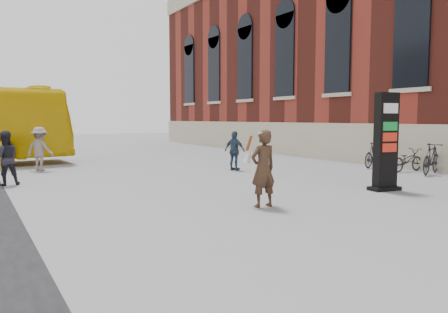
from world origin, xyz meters
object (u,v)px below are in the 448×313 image
pedestrian_a (5,158)px  pedestrian_b (40,149)px  pedestrian_c (235,151)px  bike_5 (431,159)px  bike_6 (407,160)px  info_pylon (386,142)px  bike_7 (375,155)px  woman (263,168)px

pedestrian_a → pedestrian_b: 3.72m
pedestrian_b → pedestrian_c: size_ratio=1.10×
bike_5 → bike_6: size_ratio=1.14×
pedestrian_a → bike_6: bearing=157.7°
info_pylon → bike_6: size_ratio=1.64×
bike_5 → bike_7: (0.00, 2.55, -0.05)m
info_pylon → woman: bearing=-170.3°
woman → bike_6: bearing=-163.6°
bike_5 → woman: bearing=81.8°
woman → pedestrian_c: bearing=-117.3°
info_pylon → bike_6: bearing=37.9°
pedestrian_a → bike_5: (13.51, -4.91, -0.25)m
pedestrian_a → bike_7: (13.51, -2.36, -0.30)m
info_pylon → pedestrian_a: bearing=152.7°
bike_6 → pedestrian_c: bearing=54.8°
woman → pedestrian_c: size_ratio=1.15×
pedestrian_a → bike_5: size_ratio=0.87×
info_pylon → bike_6: 5.13m
pedestrian_b → bike_6: pedestrian_b is taller
pedestrian_c → bike_7: bearing=-136.3°
pedestrian_b → bike_5: pedestrian_b is taller
bike_5 → bike_6: bike_5 is taller
pedestrian_c → bike_5: pedestrian_c is taller
info_pylon → woman: (-4.31, -0.14, -0.46)m
bike_6 → bike_7: bike_7 is taller
woman → bike_7: size_ratio=1.02×
pedestrian_c → bike_7: (5.49, -2.10, -0.25)m
woman → bike_7: 9.66m
info_pylon → pedestrian_a: info_pylon is taller
bike_5 → info_pylon: bearing=90.2°
woman → bike_6: size_ratio=1.06×
pedestrian_c → bike_6: bearing=-149.0°
woman → pedestrian_b: size_ratio=1.04×
pedestrian_a → pedestrian_c: bearing=172.1°
pedestrian_b → bike_6: size_ratio=1.02×
info_pylon → woman: info_pylon is taller
pedestrian_c → bike_6: (5.49, -3.67, -0.33)m
pedestrian_b → bike_5: bearing=-172.8°
woman → pedestrian_a: 8.17m
bike_6 → pedestrian_b: bearing=57.2°
bike_6 → bike_5: bearing=178.5°
woman → bike_6: (8.68, 2.66, -0.47)m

